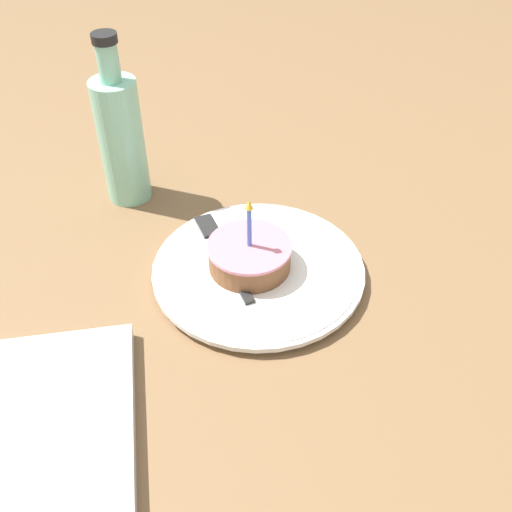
# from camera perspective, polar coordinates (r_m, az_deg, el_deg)

# --- Properties ---
(ground_plane) EXTENTS (2.40, 2.40, 0.04)m
(ground_plane) POSITION_cam_1_polar(r_m,az_deg,el_deg) (0.80, 0.02, -2.10)
(ground_plane) COLOR brown
(ground_plane) RESTS_ON ground
(plate) EXTENTS (0.27, 0.27, 0.02)m
(plate) POSITION_cam_1_polar(r_m,az_deg,el_deg) (0.77, -0.00, -1.39)
(plate) COLOR white
(plate) RESTS_ON ground_plane
(cake_slice) EXTENTS (0.11, 0.11, 0.10)m
(cake_slice) POSITION_cam_1_polar(r_m,az_deg,el_deg) (0.75, -0.62, 0.07)
(cake_slice) COLOR brown
(cake_slice) RESTS_ON plate
(fork) EXTENTS (0.18, 0.06, 0.00)m
(fork) POSITION_cam_1_polar(r_m,az_deg,el_deg) (0.78, -3.38, 0.58)
(fork) COLOR #262626
(fork) RESTS_ON plate
(bottle) EXTENTS (0.06, 0.06, 0.25)m
(bottle) POSITION_cam_1_polar(r_m,az_deg,el_deg) (0.88, -12.75, 11.03)
(bottle) COLOR #8CD1B2
(bottle) RESTS_ON ground_plane
(marble_board) EXTENTS (0.23, 0.19, 0.02)m
(marble_board) POSITION_cam_1_polar(r_m,az_deg,el_deg) (0.66, -20.21, -14.94)
(marble_board) COLOR silver
(marble_board) RESTS_ON ground_plane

